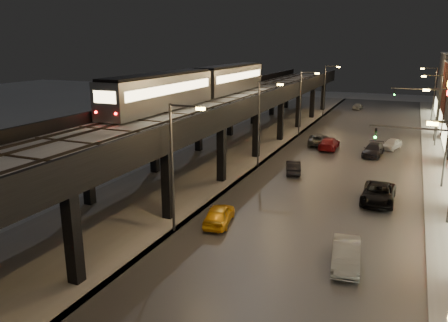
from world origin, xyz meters
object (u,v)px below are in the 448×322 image
(subway_train, at_px, (201,84))
(car_onc_white, at_px, (373,150))
(car_near_white, at_px, (293,167))
(car_mid_silver, at_px, (318,140))
(car_taxi, at_px, (219,215))
(car_far_white, at_px, (358,107))
(car_mid_dark, at_px, (329,144))
(car_onc_dark, at_px, (378,194))
(car_onc_silver, at_px, (346,255))
(car_onc_red, at_px, (392,144))

(subway_train, height_order, car_onc_white, subway_train)
(car_near_white, xyz_separation_m, car_mid_silver, (-0.30, 13.59, 0.05))
(car_taxi, distance_m, car_mid_silver, 28.43)
(subway_train, bearing_deg, car_taxi, -60.63)
(car_mid_silver, bearing_deg, subway_train, 32.10)
(car_far_white, bearing_deg, car_mid_dark, 99.10)
(car_taxi, distance_m, car_mid_dark, 26.74)
(car_taxi, distance_m, car_onc_white, 26.64)
(car_far_white, height_order, car_onc_dark, car_onc_dark)
(car_near_white, height_order, car_onc_white, car_onc_white)
(car_mid_dark, bearing_deg, car_near_white, 82.29)
(car_onc_silver, distance_m, car_onc_white, 28.03)
(car_onc_silver, bearing_deg, car_taxi, 156.34)
(car_mid_dark, distance_m, car_onc_red, 7.79)
(car_onc_red, bearing_deg, car_mid_dark, -139.31)
(car_onc_dark, height_order, car_onc_white, car_onc_dark)
(subway_train, bearing_deg, car_onc_red, 29.33)
(car_mid_dark, distance_m, car_far_white, 36.17)
(subway_train, relative_size, car_onc_silver, 7.70)
(car_mid_silver, height_order, car_onc_red, car_mid_silver)
(car_mid_silver, height_order, car_onc_silver, car_onc_silver)
(car_mid_silver, bearing_deg, car_onc_white, 146.75)
(car_mid_silver, relative_size, car_onc_dark, 0.92)
(car_near_white, xyz_separation_m, car_mid_dark, (1.49, 11.76, 0.08))
(subway_train, distance_m, car_onc_white, 21.40)
(car_mid_silver, height_order, car_onc_dark, car_onc_dark)
(car_onc_red, bearing_deg, car_onc_white, -95.04)
(subway_train, relative_size, car_mid_silver, 6.84)
(car_mid_silver, bearing_deg, car_onc_silver, 94.98)
(car_taxi, height_order, car_near_white, car_taxi)
(subway_train, relative_size, car_onc_dark, 6.27)
(car_onc_red, bearing_deg, subway_train, -133.48)
(car_onc_silver, distance_m, car_onc_red, 32.45)
(car_taxi, xyz_separation_m, car_far_white, (2.35, 62.72, -0.10))
(car_onc_silver, relative_size, car_onc_dark, 0.81)
(car_taxi, height_order, car_onc_dark, car_onc_dark)
(car_onc_dark, bearing_deg, car_onc_white, 96.39)
(car_mid_dark, xyz_separation_m, car_onc_white, (5.34, -1.31, -0.03))
(car_onc_silver, bearing_deg, car_mid_dark, 94.79)
(car_taxi, relative_size, car_mid_silver, 0.84)
(car_onc_white, xyz_separation_m, car_onc_red, (1.80, 4.41, -0.05))
(car_near_white, distance_m, car_mid_silver, 13.60)
(car_mid_dark, distance_m, car_onc_dark, 18.79)
(car_near_white, bearing_deg, car_far_white, -107.10)
(car_mid_silver, distance_m, car_onc_dark, 21.19)
(subway_train, relative_size, car_onc_red, 9.04)
(car_mid_dark, xyz_separation_m, car_onc_red, (7.14, 3.11, -0.08))
(car_near_white, relative_size, car_mid_dark, 0.78)
(car_taxi, relative_size, car_far_white, 1.15)
(car_near_white, bearing_deg, car_onc_white, -139.44)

